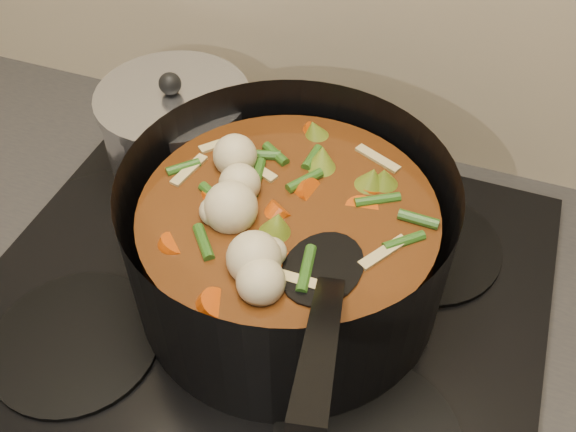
% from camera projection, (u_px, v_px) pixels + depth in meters
% --- Properties ---
extents(stovetop, '(0.62, 0.54, 0.03)m').
position_uv_depth(stovetop, '(262.00, 296.00, 0.73)').
color(stovetop, black).
rests_on(stovetop, counter).
extents(stockpot, '(0.34, 0.44, 0.25)m').
position_uv_depth(stockpot, '(288.00, 242.00, 0.67)').
color(stockpot, black).
rests_on(stockpot, stovetop).
extents(saucepan, '(0.19, 0.19, 0.15)m').
position_uv_depth(saucepan, '(178.00, 134.00, 0.82)').
color(saucepan, silver).
rests_on(saucepan, stovetop).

